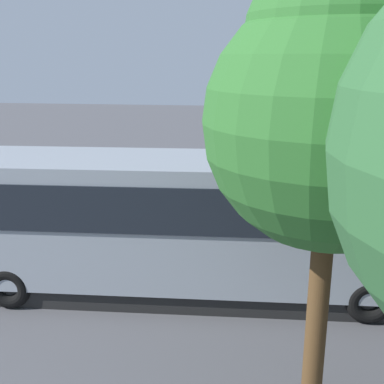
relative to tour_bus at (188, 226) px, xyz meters
The scene contains 13 objects.
ground_plane 5.36m from the tour_bus, 104.01° to the right, with size 80.00×80.00×0.00m, color #4C4C51.
tour_bus is the anchor object (origin of this frame).
spectator_far_left 3.15m from the tour_bus, 110.97° to the right, with size 0.58×0.37×1.67m.
spectator_left 2.84m from the tour_bus, 89.55° to the right, with size 0.58×0.37×1.65m.
spectator_centre 3.44m from the tour_bus, 66.33° to the right, with size 0.58×0.37×1.65m.
parked_motorcycle_silver 2.27m from the tour_bus, 88.83° to the right, with size 2.03×0.71×0.99m.
stunt_motorcycle 7.70m from the tour_bus, 72.52° to the right, with size 2.05×0.64×1.23m.
traffic_cone 6.98m from the tour_bus, 87.63° to the right, with size 0.34×0.34×0.63m.
tree_far 5.54m from the tour_bus, 123.62° to the left, with size 3.53×3.53×6.90m.
bay_line_b 6.59m from the tour_bus, 126.34° to the right, with size 0.19×3.79×0.01m.
bay_line_c 5.53m from the tour_bus, 103.19° to the right, with size 0.19×3.92×0.01m.
bay_line_d 5.57m from the tour_bus, 75.05° to the right, with size 0.21×4.49×0.01m.
bay_line_e 6.69m from the tour_bus, 52.47° to the right, with size 0.21×4.69×0.01m.
Camera 1 is at (-0.24, 15.35, 5.46)m, focal length 44.87 mm.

